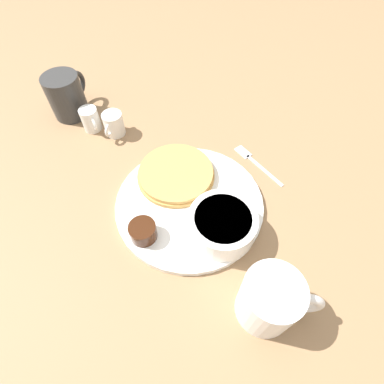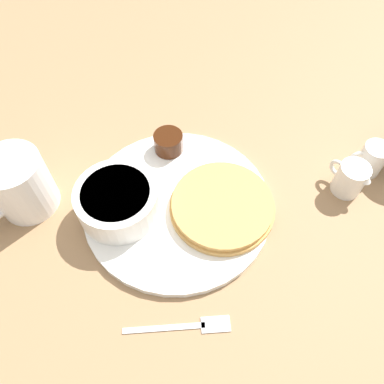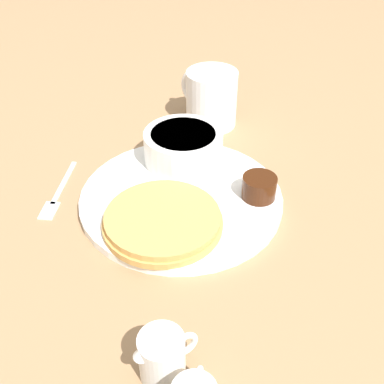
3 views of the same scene
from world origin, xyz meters
name	(u,v)px [view 3 (image 3 of 3)]	position (x,y,z in m)	size (l,w,h in m)	color
ground_plane	(181,202)	(0.00, 0.00, 0.00)	(4.00, 4.00, 0.00)	#93704C
plate	(181,198)	(0.00, 0.00, 0.01)	(0.28, 0.28, 0.01)	white
pancake_stack	(163,220)	(0.04, -0.05, 0.02)	(0.15, 0.15, 0.02)	tan
bowl	(183,146)	(-0.07, 0.04, 0.04)	(0.12, 0.12, 0.05)	white
syrup_cup	(259,187)	(0.05, 0.09, 0.03)	(0.05, 0.05, 0.03)	#38190A
butter_ramekin	(195,145)	(-0.08, 0.07, 0.03)	(0.04, 0.04, 0.04)	white
coffee_mug	(210,98)	(-0.17, 0.15, 0.05)	(0.12, 0.09, 0.10)	white
creamer_pitcher_near	(163,356)	(0.22, -0.14, 0.03)	(0.04, 0.07, 0.06)	white
fork	(57,195)	(-0.10, -0.15, 0.00)	(0.12, 0.09, 0.00)	silver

